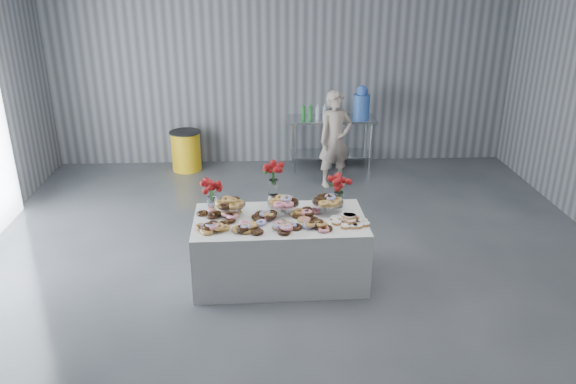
# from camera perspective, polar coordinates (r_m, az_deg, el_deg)

# --- Properties ---
(ground) EXTENTS (9.00, 9.00, 0.00)m
(ground) POSITION_cam_1_polar(r_m,az_deg,el_deg) (6.25, 1.16, -10.40)
(ground) COLOR #383B40
(ground) RESTS_ON ground
(room_walls) EXTENTS (8.04, 9.04, 4.02)m
(room_walls) POSITION_cam_1_polar(r_m,az_deg,el_deg) (5.37, -1.68, 14.39)
(room_walls) COLOR gray
(room_walls) RESTS_ON ground
(display_table) EXTENTS (1.92, 1.04, 0.75)m
(display_table) POSITION_cam_1_polar(r_m,az_deg,el_deg) (6.37, -0.83, -5.81)
(display_table) COLOR silver
(display_table) RESTS_ON ground
(prep_table) EXTENTS (1.50, 0.60, 0.90)m
(prep_table) POSITION_cam_1_polar(r_m,az_deg,el_deg) (9.82, 4.43, 5.94)
(prep_table) COLOR silver
(prep_table) RESTS_ON ground
(donut_mounds) EXTENTS (1.82, 0.84, 0.09)m
(donut_mounds) POSITION_cam_1_polar(r_m,az_deg,el_deg) (6.14, -0.84, -2.57)
(donut_mounds) COLOR #B99343
(donut_mounds) RESTS_ON display_table
(cake_stand_left) EXTENTS (0.36, 0.36, 0.17)m
(cake_stand_left) POSITION_cam_1_polar(r_m,az_deg,el_deg) (6.28, -5.95, -1.15)
(cake_stand_left) COLOR silver
(cake_stand_left) RESTS_ON display_table
(cake_stand_mid) EXTENTS (0.36, 0.36, 0.17)m
(cake_stand_mid) POSITION_cam_1_polar(r_m,az_deg,el_deg) (6.28, -0.48, -1.01)
(cake_stand_mid) COLOR silver
(cake_stand_mid) RESTS_ON display_table
(cake_stand_right) EXTENTS (0.36, 0.36, 0.17)m
(cake_stand_right) POSITION_cam_1_polar(r_m,az_deg,el_deg) (6.33, 4.04, -0.88)
(cake_stand_right) COLOR silver
(cake_stand_right) RESTS_ON display_table
(danish_pile) EXTENTS (0.48, 0.48, 0.11)m
(danish_pile) POSITION_cam_1_polar(r_m,az_deg,el_deg) (6.13, 6.25, -2.66)
(danish_pile) COLOR white
(danish_pile) RESTS_ON display_table
(bouquet_left) EXTENTS (0.26, 0.26, 0.42)m
(bouquet_left) POSITION_cam_1_polar(r_m,az_deg,el_deg) (6.32, -7.79, 0.46)
(bouquet_left) COLOR white
(bouquet_left) RESTS_ON display_table
(bouquet_right) EXTENTS (0.26, 0.26, 0.42)m
(bouquet_right) POSITION_cam_1_polar(r_m,az_deg,el_deg) (6.43, 5.23, 0.96)
(bouquet_right) COLOR white
(bouquet_right) RESTS_ON display_table
(bouquet_center) EXTENTS (0.26, 0.26, 0.57)m
(bouquet_center) POSITION_cam_1_polar(r_m,az_deg,el_deg) (6.38, -1.49, 1.65)
(bouquet_center) COLOR silver
(bouquet_center) RESTS_ON display_table
(water_jug) EXTENTS (0.28, 0.28, 0.55)m
(water_jug) POSITION_cam_1_polar(r_m,az_deg,el_deg) (9.76, 7.48, 8.94)
(water_jug) COLOR #4179DF
(water_jug) RESTS_ON prep_table
(drink_bottles) EXTENTS (0.54, 0.08, 0.27)m
(drink_bottles) POSITION_cam_1_polar(r_m,az_deg,el_deg) (9.58, 2.66, 8.14)
(drink_bottles) COLOR #268C33
(drink_bottles) RESTS_ON prep_table
(person) EXTENTS (0.65, 0.53, 1.54)m
(person) POSITION_cam_1_polar(r_m,az_deg,el_deg) (8.96, 4.83, 5.34)
(person) COLOR #CC8C93
(person) RESTS_ON ground
(trash_barrel) EXTENTS (0.54, 0.54, 0.69)m
(trash_barrel) POSITION_cam_1_polar(r_m,az_deg,el_deg) (9.91, -10.31, 4.15)
(trash_barrel) COLOR yellow
(trash_barrel) RESTS_ON ground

